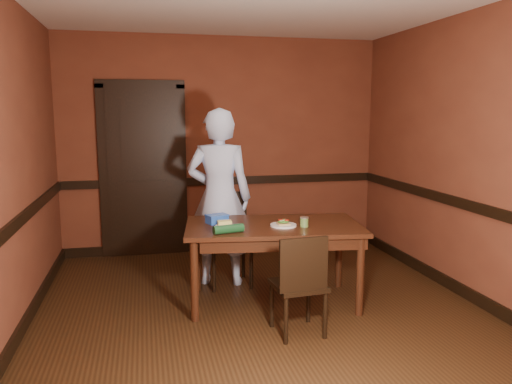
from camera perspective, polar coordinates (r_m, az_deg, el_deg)
name	(u,v)px	position (r m, az deg, el deg)	size (l,w,h in m)	color
floor	(265,316)	(4.50, 1.01, -14.03)	(4.00, 4.50, 0.01)	black
wall_back	(223,145)	(6.36, -3.77, 5.33)	(4.00, 0.02, 2.70)	brown
wall_front	(399,219)	(2.07, 16.03, -2.96)	(4.00, 0.02, 2.70)	brown
wall_left	(5,169)	(4.17, -26.75, 2.37)	(0.02, 4.50, 2.70)	brown
wall_right	(476,158)	(5.02, 23.86, 3.56)	(0.02, 4.50, 2.70)	brown
dado_back	(224,181)	(6.39, -3.71, 1.29)	(4.00, 0.03, 0.10)	black
dado_left	(12,228)	(4.23, -26.12, -3.68)	(0.03, 4.50, 0.10)	black
dado_right	(471,206)	(5.07, 23.40, -1.51)	(0.03, 4.50, 0.10)	black
baseboard_back	(224,244)	(6.56, -3.63, -6.00)	(4.00, 0.03, 0.12)	black
baseboard_left	(20,332)	(4.48, -25.34, -14.22)	(0.03, 4.50, 0.12)	black
baseboard_right	(465,292)	(5.28, 22.82, -10.50)	(0.03, 4.50, 0.12)	black
door	(143,168)	(6.27, -12.77, 2.70)	(1.05, 0.07, 2.20)	black
dining_table	(273,263)	(4.70, 1.98, -8.16)	(1.60, 0.90, 0.75)	black
chair_far	(229,240)	(5.14, -3.10, -5.51)	(0.44, 0.44, 0.94)	black
chair_near	(298,283)	(4.07, 4.84, -10.33)	(0.39, 0.39, 0.83)	black
person	(219,197)	(5.11, -4.22, -0.63)	(0.66, 0.43, 1.81)	#AFC7F0
sandwich_plate	(283,224)	(4.53, 3.14, -3.70)	(0.24, 0.24, 0.06)	white
sauce_jar	(304,222)	(4.51, 5.54, -3.40)	(0.08, 0.08, 0.09)	#5A803A
cheese_saucer	(225,224)	(4.52, -3.61, -3.67)	(0.16, 0.16, 0.05)	white
food_tub	(217,219)	(4.65, -4.49, -3.07)	(0.23, 0.19, 0.08)	blue
wrapped_veg	(228,229)	(4.26, -3.17, -4.24)	(0.07, 0.07, 0.27)	#14401F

